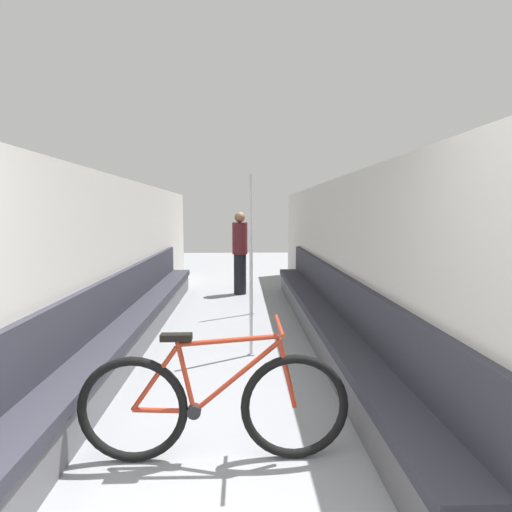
{
  "coord_description": "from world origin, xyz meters",
  "views": [
    {
      "loc": [
        0.14,
        -1.12,
        1.64
      ],
      "look_at": [
        0.28,
        2.78,
        1.21
      ],
      "focal_mm": 28.0,
      "sensor_mm": 36.0,
      "label": 1
    }
  ],
  "objects_px": {
    "bench_seat_row_right": "(324,317)",
    "grab_pole_near": "(252,253)",
    "bicycle": "(214,405)",
    "grab_pole_far": "(251,269)",
    "bench_seat_row_left": "(136,319)",
    "passenger_standing": "(240,252)"
  },
  "relations": [
    {
      "from": "grab_pole_far",
      "to": "passenger_standing",
      "type": "distance_m",
      "value": 3.47
    },
    {
      "from": "grab_pole_near",
      "to": "passenger_standing",
      "type": "relative_size",
      "value": 1.25
    },
    {
      "from": "grab_pole_far",
      "to": "passenger_standing",
      "type": "relative_size",
      "value": 1.25
    },
    {
      "from": "grab_pole_far",
      "to": "grab_pole_near",
      "type": "bearing_deg",
      "value": 88.26
    },
    {
      "from": "bench_seat_row_left",
      "to": "bench_seat_row_right",
      "type": "bearing_deg",
      "value": 0.0
    },
    {
      "from": "bench_seat_row_left",
      "to": "grab_pole_near",
      "type": "bearing_deg",
      "value": 41.74
    },
    {
      "from": "bench_seat_row_left",
      "to": "grab_pole_far",
      "type": "bearing_deg",
      "value": -19.8
    },
    {
      "from": "bicycle",
      "to": "grab_pole_near",
      "type": "height_order",
      "value": "grab_pole_near"
    },
    {
      "from": "bicycle",
      "to": "bench_seat_row_right",
      "type": "bearing_deg",
      "value": 65.58
    },
    {
      "from": "grab_pole_near",
      "to": "grab_pole_far",
      "type": "xyz_separation_m",
      "value": [
        -0.06,
        -1.86,
        0.0
      ]
    },
    {
      "from": "bench_seat_row_right",
      "to": "passenger_standing",
      "type": "bearing_deg",
      "value": 110.29
    },
    {
      "from": "bench_seat_row_right",
      "to": "grab_pole_near",
      "type": "relative_size",
      "value": 3.36
    },
    {
      "from": "bench_seat_row_left",
      "to": "bench_seat_row_right",
      "type": "distance_m",
      "value": 2.39
    },
    {
      "from": "bench_seat_row_right",
      "to": "grab_pole_near",
      "type": "bearing_deg",
      "value": 123.76
    },
    {
      "from": "bicycle",
      "to": "passenger_standing",
      "type": "height_order",
      "value": "passenger_standing"
    },
    {
      "from": "bench_seat_row_left",
      "to": "passenger_standing",
      "type": "bearing_deg",
      "value": 66.04
    },
    {
      "from": "bicycle",
      "to": "grab_pole_near",
      "type": "distance_m",
      "value": 3.87
    },
    {
      "from": "bench_seat_row_right",
      "to": "passenger_standing",
      "type": "relative_size",
      "value": 4.2
    },
    {
      "from": "bench_seat_row_right",
      "to": "grab_pole_far",
      "type": "bearing_deg",
      "value": -151.33
    },
    {
      "from": "bench_seat_row_right",
      "to": "bicycle",
      "type": "height_order",
      "value": "bicycle"
    },
    {
      "from": "bench_seat_row_left",
      "to": "bicycle",
      "type": "xyz_separation_m",
      "value": [
        1.15,
        -2.46,
        0.08
      ]
    },
    {
      "from": "grab_pole_near",
      "to": "passenger_standing",
      "type": "height_order",
      "value": "grab_pole_near"
    }
  ]
}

